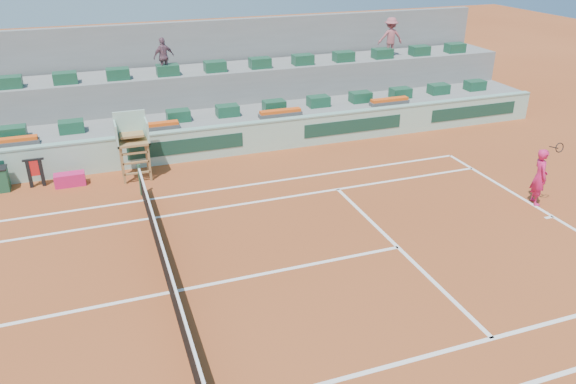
% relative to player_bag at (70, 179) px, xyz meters
% --- Properties ---
extents(ground, '(90.00, 90.00, 0.00)m').
position_rel_player_bag_xyz_m(ground, '(2.26, -7.57, -0.23)').
color(ground, '#913F1C').
rests_on(ground, ground).
extents(seating_tier_lower, '(36.00, 4.00, 1.20)m').
position_rel_player_bag_xyz_m(seating_tier_lower, '(2.26, 3.13, 0.37)').
color(seating_tier_lower, gray).
rests_on(seating_tier_lower, ground).
extents(seating_tier_upper, '(36.00, 2.40, 2.60)m').
position_rel_player_bag_xyz_m(seating_tier_upper, '(2.26, 4.73, 1.07)').
color(seating_tier_upper, gray).
rests_on(seating_tier_upper, ground).
extents(stadium_back_wall, '(36.00, 0.40, 4.40)m').
position_rel_player_bag_xyz_m(stadium_back_wall, '(2.26, 6.33, 1.97)').
color(stadium_back_wall, gray).
rests_on(stadium_back_wall, ground).
extents(player_bag, '(1.02, 0.45, 0.45)m').
position_rel_player_bag_xyz_m(player_bag, '(0.00, 0.00, 0.00)').
color(player_bag, '#D31B5D').
rests_on(player_bag, ground).
extents(spectator_mid, '(0.98, 0.66, 1.55)m').
position_rel_player_bag_xyz_m(spectator_mid, '(4.14, 4.13, 3.15)').
color(spectator_mid, '#7B5262').
rests_on(spectator_mid, seating_tier_upper).
extents(spectator_right, '(1.26, 0.85, 1.80)m').
position_rel_player_bag_xyz_m(spectator_right, '(14.73, 4.32, 3.28)').
color(spectator_right, '#A05057').
rests_on(spectator_right, seating_tier_upper).
extents(court_lines, '(23.89, 11.09, 0.01)m').
position_rel_player_bag_xyz_m(court_lines, '(2.26, -7.57, -0.22)').
color(court_lines, white).
rests_on(court_lines, ground).
extents(tennis_net, '(0.10, 11.97, 1.10)m').
position_rel_player_bag_xyz_m(tennis_net, '(2.26, -7.57, 0.30)').
color(tennis_net, black).
rests_on(tennis_net, ground).
extents(advertising_hoarding, '(36.00, 0.34, 1.26)m').
position_rel_player_bag_xyz_m(advertising_hoarding, '(2.28, 0.93, 0.41)').
color(advertising_hoarding, '#9EC7B2').
rests_on(advertising_hoarding, ground).
extents(umpire_chair, '(1.10, 0.90, 2.40)m').
position_rel_player_bag_xyz_m(umpire_chair, '(2.26, -0.07, 1.32)').
color(umpire_chair, olive).
rests_on(umpire_chair, ground).
extents(seat_row_lower, '(32.90, 0.60, 0.44)m').
position_rel_player_bag_xyz_m(seat_row_lower, '(2.26, 2.23, 1.19)').
color(seat_row_lower, '#184A30').
rests_on(seat_row_lower, seating_tier_lower).
extents(seat_row_upper, '(32.90, 0.60, 0.44)m').
position_rel_player_bag_xyz_m(seat_row_upper, '(2.26, 4.13, 2.59)').
color(seat_row_upper, '#184A30').
rests_on(seat_row_upper, seating_tier_upper).
extents(flower_planters, '(26.80, 0.36, 0.28)m').
position_rel_player_bag_xyz_m(flower_planters, '(0.76, 1.43, 1.11)').
color(flower_planters, '#4A4A4A').
rests_on(flower_planters, seating_tier_lower).
extents(towel_rack, '(0.69, 0.11, 1.03)m').
position_rel_player_bag_xyz_m(towel_rack, '(-1.07, 0.29, 0.38)').
color(towel_rack, black).
rests_on(towel_rack, ground).
extents(tennis_player, '(0.67, 0.96, 2.28)m').
position_rel_player_bag_xyz_m(tennis_player, '(14.28, -6.59, 0.72)').
color(tennis_player, '#D31B5D').
rests_on(tennis_player, ground).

